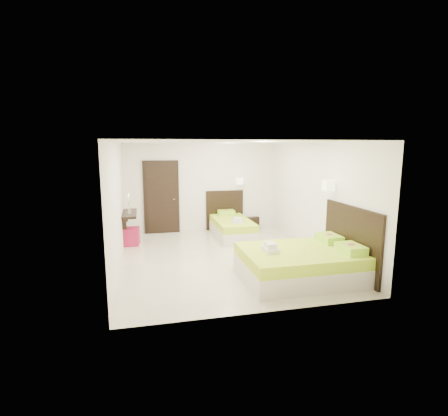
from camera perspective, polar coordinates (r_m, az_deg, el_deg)
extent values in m
plane|color=beige|center=(8.06, -0.20, -8.11)|extent=(5.50, 5.50, 0.00)
cube|color=beige|center=(9.85, 1.35, -3.83)|extent=(0.96, 1.91, 0.31)
cube|color=#A0C920|center=(9.80, 1.36, -2.41)|extent=(0.95, 1.90, 0.19)
cube|color=black|center=(10.64, 0.10, -0.34)|extent=(1.15, 0.05, 1.20)
cube|color=#AAE92A|center=(10.45, 0.37, -0.72)|extent=(0.48, 0.33, 0.13)
cylinder|color=#D13161|center=(10.43, 0.37, -0.35)|extent=(0.11, 0.11, 0.00)
cube|color=silver|center=(9.27, 2.18, -2.28)|extent=(0.29, 0.21, 0.08)
cube|color=silver|center=(9.26, 2.19, -1.82)|extent=(0.22, 0.16, 0.08)
cube|color=#F5E6C9|center=(10.48, 2.56, 4.38)|extent=(0.17, 0.17, 0.19)
cylinder|color=#2D2116|center=(10.56, 2.45, 4.42)|extent=(0.03, 0.16, 0.03)
cube|color=beige|center=(6.96, 12.24, -9.80)|extent=(2.20, 1.65, 0.35)
cube|color=#A0C920|center=(6.87, 12.32, -7.56)|extent=(2.18, 1.63, 0.22)
cube|color=black|center=(7.32, 19.99, -5.01)|extent=(0.05, 1.87, 1.37)
cube|color=#AAE92A|center=(6.89, 20.00, -6.26)|extent=(0.37, 0.55, 0.15)
cylinder|color=#D13161|center=(6.87, 20.04, -5.63)|extent=(0.13, 0.13, 0.00)
cube|color=#AAE92A|center=(7.52, 16.81, -4.74)|extent=(0.37, 0.55, 0.15)
cylinder|color=#D13161|center=(7.50, 16.84, -4.16)|extent=(0.13, 0.13, 0.00)
cube|color=silver|center=(6.59, 7.60, -6.76)|extent=(0.24, 0.33, 0.09)
cube|color=silver|center=(6.57, 7.61, -6.02)|extent=(0.18, 0.25, 0.09)
cube|color=#F5E6C9|center=(7.64, 16.68, 3.54)|extent=(0.20, 0.20, 0.22)
cylinder|color=#2D2116|center=(7.68, 17.20, 3.55)|extent=(0.16, 0.03, 0.03)
cube|color=black|center=(10.96, 4.42, -2.32)|extent=(0.50, 0.47, 0.35)
cube|color=#9C143B|center=(9.34, -15.07, -4.51)|extent=(0.48, 0.48, 0.44)
cube|color=black|center=(10.29, -10.18, 1.70)|extent=(1.02, 0.06, 2.14)
cube|color=black|center=(10.26, -10.17, 1.67)|extent=(0.88, 0.04, 2.06)
cylinder|color=silver|center=(10.25, -8.20, 1.44)|extent=(0.03, 0.10, 0.03)
cube|color=black|center=(9.23, -15.18, -0.89)|extent=(0.35, 1.20, 0.06)
cube|color=black|center=(8.82, -15.96, -2.41)|extent=(0.10, 0.04, 0.30)
cube|color=black|center=(9.70, -15.74, -1.30)|extent=(0.10, 0.04, 0.30)
cylinder|color=silver|center=(9.07, -15.22, -0.81)|extent=(0.10, 0.10, 0.02)
cylinder|color=silver|center=(9.05, -15.25, -0.07)|extent=(0.02, 0.02, 0.22)
cone|color=silver|center=(9.03, -15.29, 0.74)|extent=(0.07, 0.07, 0.04)
cylinder|color=white|center=(9.02, -15.31, 1.34)|extent=(0.02, 0.02, 0.15)
sphere|color=#FFB23F|center=(9.00, -15.34, 1.89)|extent=(0.02, 0.02, 0.02)
cylinder|color=silver|center=(9.37, -15.16, -0.48)|extent=(0.10, 0.10, 0.02)
cylinder|color=silver|center=(9.35, -15.19, 0.24)|extent=(0.02, 0.02, 0.22)
cone|color=silver|center=(9.33, -15.23, 1.03)|extent=(0.07, 0.07, 0.04)
cylinder|color=white|center=(9.31, -15.26, 1.61)|extent=(0.02, 0.02, 0.15)
sphere|color=#FFB23F|center=(9.30, -15.28, 2.14)|extent=(0.02, 0.02, 0.02)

